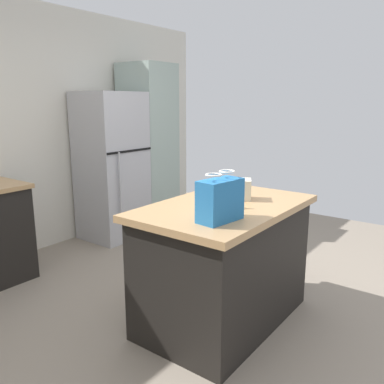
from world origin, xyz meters
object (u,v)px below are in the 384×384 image
at_px(bottle, 220,194).
at_px(refrigerator, 112,166).
at_px(tall_cabinet, 149,147).
at_px(shopping_bag, 220,200).
at_px(kitchen_island, 224,263).
at_px(small_box, 243,189).

bearing_deg(bottle, refrigerator, 66.37).
distance_m(tall_cabinet, bottle, 2.70).
bearing_deg(refrigerator, tall_cabinet, 0.02).
distance_m(tall_cabinet, shopping_bag, 3.00).
height_order(refrigerator, bottle, refrigerator).
xyz_separation_m(shopping_bag, bottle, (0.27, 0.18, -0.04)).
height_order(refrigerator, tall_cabinet, tall_cabinet).
bearing_deg(kitchen_island, shopping_bag, -152.30).
bearing_deg(small_box, kitchen_island, 173.61).
bearing_deg(refrigerator, bottle, -113.63).
relative_size(small_box, bottle, 0.73).
xyz_separation_m(kitchen_island, bottle, (-0.10, -0.02, 0.55)).
height_order(kitchen_island, shopping_bag, shopping_bag).
bearing_deg(bottle, shopping_bag, -146.75).
xyz_separation_m(shopping_bag, small_box, (0.58, 0.17, -0.06)).
relative_size(refrigerator, bottle, 7.98).
bearing_deg(bottle, kitchen_island, 9.87).
distance_m(refrigerator, bottle, 2.37).
relative_size(kitchen_island, small_box, 8.56).
xyz_separation_m(refrigerator, tall_cabinet, (0.66, 0.00, 0.18)).
bearing_deg(bottle, small_box, -1.20).
relative_size(refrigerator, shopping_bag, 5.61).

